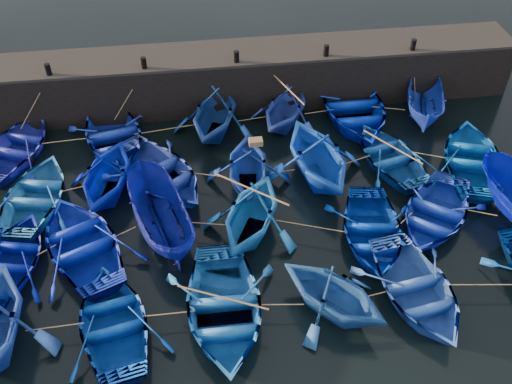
{
  "coord_description": "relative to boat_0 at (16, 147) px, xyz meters",
  "views": [
    {
      "loc": [
        -2.11,
        -12.52,
        15.4
      ],
      "look_at": [
        0.0,
        3.2,
        0.7
      ],
      "focal_mm": 40.0,
      "sensor_mm": 36.0,
      "label": 1
    }
  ],
  "objects": [
    {
      "name": "bollard_3",
      "position": [
        13.62,
        2.06,
        2.39
      ],
      "size": [
        0.24,
        0.24,
        0.5
      ],
      "primitive_type": "cylinder",
      "color": "black",
      "rests_on": "quay_top"
    },
    {
      "name": "quay_wall",
      "position": [
        9.62,
        2.96,
        0.77
      ],
      "size": [
        26.0,
        2.5,
        2.5
      ],
      "primitive_type": "cube",
      "color": "black",
      "rests_on": "ground"
    },
    {
      "name": "boat_7",
      "position": [
        4.03,
        -2.94,
        0.58
      ],
      "size": [
        4.33,
        4.74,
        2.13
      ],
      "primitive_type": "imported",
      "rotation": [
        0.0,
        0.0,
        2.91
      ],
      "color": "#00169F",
      "rests_on": "ground"
    },
    {
      "name": "boat_21",
      "position": [
        4.5,
        -9.35,
        -0.02
      ],
      "size": [
        4.01,
        4.99,
        0.92
      ],
      "primitive_type": "imported",
      "rotation": [
        0.0,
        0.0,
        3.34
      ],
      "color": "navy",
      "rests_on": "ground"
    },
    {
      "name": "boat_22",
      "position": [
        7.89,
        -9.37,
        0.05
      ],
      "size": [
        3.77,
        5.21,
        1.07
      ],
      "primitive_type": "imported",
      "rotation": [
        0.0,
        0.0,
        -0.02
      ],
      "color": "blue",
      "rests_on": "ground"
    },
    {
      "name": "boat_0",
      "position": [
        0.0,
        0.0,
        0.0
      ],
      "size": [
        4.77,
        5.52,
        0.96
      ],
      "primitive_type": "imported",
      "rotation": [
        0.0,
        0.0,
        2.77
      ],
      "color": "navy",
      "rests_on": "ground"
    },
    {
      "name": "boat_8",
      "position": [
        5.9,
        -2.58,
        0.06
      ],
      "size": [
        5.98,
        6.36,
        1.07
      ],
      "primitive_type": "imported",
      "rotation": [
        0.0,
        0.0,
        0.6
      ],
      "color": "#213BA5",
      "rests_on": "ground"
    },
    {
      "name": "boat_18",
      "position": [
        16.09,
        -6.07,
        -0.01
      ],
      "size": [
        5.39,
        5.63,
        0.95
      ],
      "primitive_type": "imported",
      "rotation": [
        0.0,
        0.0,
        -0.65
      ],
      "color": "#1533BF",
      "rests_on": "ground"
    },
    {
      "name": "boat_4",
      "position": [
        14.78,
        0.81,
        0.12
      ],
      "size": [
        4.14,
        5.78,
        1.2
      ],
      "primitive_type": "imported",
      "rotation": [
        0.0,
        0.0,
        -0.0
      ],
      "color": "#0020A5",
      "rests_on": "ground"
    },
    {
      "name": "quay_top",
      "position": [
        9.62,
        2.96,
        2.08
      ],
      "size": [
        26.0,
        2.5,
        0.12
      ],
      "primitive_type": "cube",
      "color": "black",
      "rests_on": "quay_wall"
    },
    {
      "name": "boat_10",
      "position": [
        12.25,
        -3.08,
        0.76
      ],
      "size": [
        4.87,
        5.39,
        2.49
      ],
      "primitive_type": "imported",
      "rotation": [
        0.0,
        0.0,
        3.33
      ],
      "color": "blue",
      "rests_on": "ground"
    },
    {
      "name": "boat_14",
      "position": [
        3.26,
        -5.93,
        0.03
      ],
      "size": [
        5.26,
        5.99,
        1.03
      ],
      "primitive_type": "imported",
      "rotation": [
        0.0,
        0.0,
        3.56
      ],
      "color": "#071DA7",
      "rests_on": "ground"
    },
    {
      "name": "bollard_0",
      "position": [
        1.62,
        2.06,
        2.39
      ],
      "size": [
        0.24,
        0.24,
        0.5
      ],
      "primitive_type": "cylinder",
      "color": "black",
      "rests_on": "quay_top"
    },
    {
      "name": "bollard_2",
      "position": [
        9.62,
        2.06,
        2.39
      ],
      "size": [
        0.24,
        0.24,
        0.5
      ],
      "primitive_type": "cylinder",
      "color": "black",
      "rests_on": "quay_top"
    },
    {
      "name": "loose_oars",
      "position": [
        11.06,
        -4.27,
        1.08
      ],
      "size": [
        9.85,
        12.12,
        1.33
      ],
      "color": "#99724C",
      "rests_on": "ground"
    },
    {
      "name": "wooden_crate",
      "position": [
        9.76,
        -3.16,
        1.7
      ],
      "size": [
        0.52,
        0.35,
        0.22
      ],
      "primitive_type": "cube",
      "color": "brown",
      "rests_on": "boat_9"
    },
    {
      "name": "boat_15",
      "position": [
        6.01,
        -5.44,
        0.44
      ],
      "size": [
        3.05,
        5.07,
        1.84
      ],
      "primitive_type": "imported",
      "rotation": [
        0.0,
        0.0,
        3.43
      ],
      "color": "#050E70",
      "rests_on": "ground"
    },
    {
      "name": "boat_3",
      "position": [
        11.61,
        0.67,
        0.51
      ],
      "size": [
        4.78,
        4.93,
        1.98
      ],
      "primitive_type": "imported",
      "rotation": [
        0.0,
        0.0,
        -0.58
      ],
      "color": "navy",
      "rests_on": "ground"
    },
    {
      "name": "boat_5",
      "position": [
        17.99,
        0.37,
        0.35
      ],
      "size": [
        2.92,
        4.6,
        1.67
      ],
      "primitive_type": "imported",
      "rotation": [
        0.0,
        0.0,
        -0.33
      ],
      "color": "#1732A2",
      "rests_on": "ground"
    },
    {
      "name": "bollard_4",
      "position": [
        17.62,
        2.06,
        2.39
      ],
      "size": [
        0.24,
        0.24,
        0.5
      ],
      "primitive_type": "cylinder",
      "color": "black",
      "rests_on": "quay_top"
    },
    {
      "name": "boat_11",
      "position": [
        15.48,
        -2.62,
        -0.03
      ],
      "size": [
        4.1,
        4.98,
        0.9
      ],
      "primitive_type": "imported",
      "rotation": [
        0.0,
        0.0,
        3.4
      ],
      "color": "#0E478A",
      "rests_on": "ground"
    },
    {
      "name": "ground",
      "position": [
        9.62,
        -7.54,
        -0.48
      ],
      "size": [
        120.0,
        120.0,
        0.0
      ],
      "primitive_type": "plane",
      "color": "black",
      "rests_on": "ground"
    },
    {
      "name": "bollard_1",
      "position": [
        5.62,
        2.06,
        2.39
      ],
      "size": [
        0.24,
        0.24,
        0.5
      ],
      "primitive_type": "cylinder",
      "color": "black",
      "rests_on": "quay_top"
    },
    {
      "name": "boat_17",
      "position": [
        13.5,
        -6.72,
        -0.01
      ],
      "size": [
        3.91,
        4.98,
        0.94
      ],
      "primitive_type": "imported",
      "rotation": [
        0.0,
        0.0,
        -0.16
      ],
      "color": "#002B9A",
      "rests_on": "ground"
    },
    {
      "name": "boat_12",
      "position": [
        18.76,
        -3.29,
        0.03
      ],
      "size": [
        4.89,
        5.8,
        1.03
      ],
      "primitive_type": "imported",
      "rotation": [
        0.0,
        0.0,
        2.83
      ],
      "color": "#044E99",
      "rests_on": "ground"
    },
    {
      "name": "boat_23",
      "position": [
        11.35,
        -9.57,
        0.51
      ],
      "size": [
        4.96,
        4.97,
        1.98
      ],
      "primitive_type": "imported",
      "rotation": [
        0.0,
        0.0,
        0.77
      ],
      "color": "#194B8B",
      "rests_on": "ground"
    },
    {
      "name": "boat_9",
      "position": [
        9.46,
        -3.16,
        0.55
      ],
      "size": [
        3.79,
        4.27,
        2.07
      ],
      "primitive_type": "imported",
      "rotation": [
        0.0,
        0.0,
        3.03
      ],
      "color": "navy",
      "rests_on": "ground"
    },
    {
      "name": "boat_1",
      "position": [
        4.02,
        0.15,
        0.04
      ],
      "size": [
        4.63,
        5.7,
        1.04
      ],
      "primitive_type": "imported",
      "rotation": [
        0.0,
        0.0,
        0.23
      ],
      "color": "#112898",
      "rests_on": "ground"
    },
    {
      "name": "mooring_ropes",
      "position": [
        9.67,
        -2.58,
        0.39
      ],
      "size": [
        18.29,
        11.83,
        2.1
      ],
      "color": "tan",
      "rests_on": "ground"
    },
    {
      "name": "boat_6",
      "position": [
        1.25,
        -3.18,
        -0.0
      ],
      "size": [
        4.11,
        5.14,
        0.95
      ],
      "primitive_type": "imported",
      "rotation": [
        0.0,
        0.0,
        2.95
      ],
      "color": "#1B5C99",
      "rests_on": "ground"
    },
    {
      "name": "boat_24",
      "position": [
        14.21,
        -9.42,
        0.0
      ],
      "size": [
        4.03,
        5.14,
        0.97
      ],
      "primitive_type": "imported",
      "rotation": [
        0.0,
        0.0,
        0.16
      ],
      "color": "blue",
      "rests_on": "ground"
    },
    {
      "name": "boat_2",
      "position": [
        8.45,
        0.5,
        0.65
      ],
      "size": [
        4.87,
        5.24,
        2.25
      ],
      "primitive_type": "imported",
      "rotation": [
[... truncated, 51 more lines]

